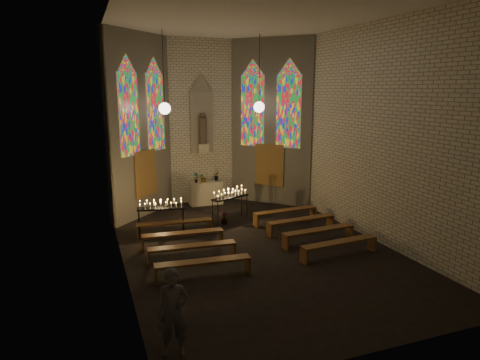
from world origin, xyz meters
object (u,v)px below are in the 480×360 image
visitor (173,313)px  aisle_flower_pot (224,218)px  votive_stand_left (161,206)px  votive_stand_right (230,195)px  altar (206,193)px

visitor → aisle_flower_pot: bearing=77.5°
votive_stand_left → votive_stand_right: 2.80m
votive_stand_left → votive_stand_right: (2.73, 0.64, 0.00)m
aisle_flower_pot → altar: bearing=87.3°
altar → aisle_flower_pot: size_ratio=2.99×
votive_stand_right → votive_stand_left: bearing=169.9°
votive_stand_left → visitor: size_ratio=0.95×
altar → votive_stand_right: (0.22, -2.61, 0.50)m
votive_stand_left → aisle_flower_pot: bearing=16.8°
altar → visitor: size_ratio=0.82×
votive_stand_left → votive_stand_right: bearing=23.2°
aisle_flower_pot → visitor: size_ratio=0.27×
aisle_flower_pot → visitor: visitor is taller
aisle_flower_pot → visitor: 7.98m
votive_stand_right → visitor: bearing=-139.5°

